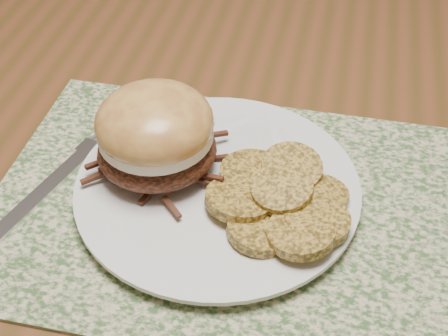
# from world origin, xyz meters

# --- Properties ---
(dining_table) EXTENTS (1.50, 0.90, 0.75)m
(dining_table) POSITION_xyz_m (0.00, 0.00, 0.67)
(dining_table) COLOR brown
(dining_table) RESTS_ON ground
(placemat) EXTENTS (0.45, 0.33, 0.00)m
(placemat) POSITION_xyz_m (-0.17, -0.26, 0.75)
(placemat) COLOR #37572D
(placemat) RESTS_ON dining_table
(dinner_plate) EXTENTS (0.26, 0.26, 0.02)m
(dinner_plate) POSITION_xyz_m (-0.18, -0.24, 0.76)
(dinner_plate) COLOR silver
(dinner_plate) RESTS_ON placemat
(pork_sandwich) EXTENTS (0.15, 0.15, 0.09)m
(pork_sandwich) POSITION_xyz_m (-0.24, -0.23, 0.81)
(pork_sandwich) COLOR black
(pork_sandwich) RESTS_ON dinner_plate
(roasted_potatoes) EXTENTS (0.16, 0.16, 0.03)m
(roasted_potatoes) POSITION_xyz_m (-0.11, -0.26, 0.78)
(roasted_potatoes) COLOR #AE8733
(roasted_potatoes) RESTS_ON dinner_plate
(fork) EXTENTS (0.08, 0.20, 0.00)m
(fork) POSITION_xyz_m (-0.34, -0.26, 0.76)
(fork) COLOR silver
(fork) RESTS_ON placemat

